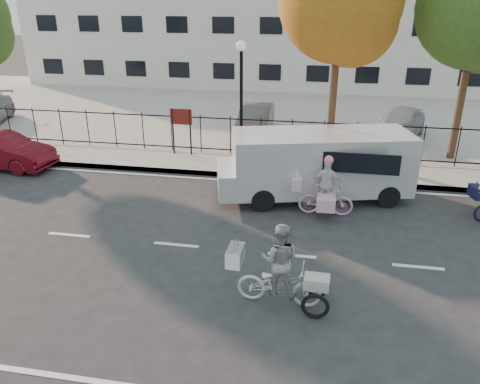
% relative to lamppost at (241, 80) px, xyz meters
% --- Properties ---
extents(ground, '(120.00, 120.00, 0.00)m').
position_rel_lamppost_xyz_m(ground, '(-0.50, -6.80, -3.11)').
color(ground, '#333334').
extents(road_markings, '(60.00, 9.52, 0.01)m').
position_rel_lamppost_xyz_m(road_markings, '(-0.50, -6.80, -3.11)').
color(road_markings, silver).
rests_on(road_markings, ground).
extents(curb, '(60.00, 0.10, 0.15)m').
position_rel_lamppost_xyz_m(curb, '(-0.50, -1.75, -3.04)').
color(curb, '#A8A399').
rests_on(curb, ground).
extents(sidewalk, '(60.00, 2.20, 0.15)m').
position_rel_lamppost_xyz_m(sidewalk, '(-0.50, -0.70, -3.04)').
color(sidewalk, '#A8A399').
rests_on(sidewalk, ground).
extents(parking_lot, '(60.00, 15.60, 0.15)m').
position_rel_lamppost_xyz_m(parking_lot, '(-0.50, 8.20, -3.04)').
color(parking_lot, '#A8A399').
rests_on(parking_lot, ground).
extents(iron_fence, '(58.00, 0.06, 1.50)m').
position_rel_lamppost_xyz_m(iron_fence, '(-0.50, 0.40, -2.21)').
color(iron_fence, black).
rests_on(iron_fence, sidewalk).
extents(building, '(34.00, 10.00, 6.00)m').
position_rel_lamppost_xyz_m(building, '(-0.50, 18.20, -0.11)').
color(building, silver).
rests_on(building, ground).
extents(lamppost, '(0.36, 0.36, 4.33)m').
position_rel_lamppost_xyz_m(lamppost, '(0.00, 0.00, 0.00)').
color(lamppost, black).
rests_on(lamppost, sidewalk).
extents(street_sign, '(0.85, 0.06, 1.80)m').
position_rel_lamppost_xyz_m(street_sign, '(-2.35, 0.00, -1.70)').
color(street_sign, black).
rests_on(street_sign, sidewalk).
extents(zebra_trike, '(2.14, 0.82, 1.84)m').
position_rel_lamppost_xyz_m(zebra_trike, '(2.37, -8.77, -2.40)').
color(zebra_trike, silver).
rests_on(zebra_trike, ground).
extents(unicorn_bike, '(1.79, 1.24, 1.83)m').
position_rel_lamppost_xyz_m(unicorn_bike, '(3.23, -4.27, -2.44)').
color(unicorn_bike, '#E9B2CC').
rests_on(unicorn_bike, ground).
extents(white_van, '(6.31, 3.28, 2.11)m').
position_rel_lamppost_xyz_m(white_van, '(2.94, -3.00, -1.95)').
color(white_van, silver).
rests_on(white_van, ground).
extents(red_sedan, '(4.05, 1.71, 1.30)m').
position_rel_lamppost_xyz_m(red_sedan, '(-8.59, -2.30, -2.46)').
color(red_sedan, '#5C0A14').
rests_on(red_sedan, ground).
extents(lot_car_c, '(1.46, 3.96, 1.30)m').
position_rel_lamppost_xyz_m(lot_car_c, '(0.04, 3.39, -2.31)').
color(lot_car_c, '#45494C').
rests_on(lot_car_c, parking_lot).
extents(lot_car_d, '(2.84, 4.32, 1.37)m').
position_rel_lamppost_xyz_m(lot_car_d, '(6.34, 3.74, -2.28)').
color(lot_car_d, '#9F9FA6').
rests_on(lot_car_d, parking_lot).
extents(tree_mid, '(4.36, 4.36, 7.99)m').
position_rel_lamppost_xyz_m(tree_mid, '(3.47, 0.96, 2.48)').
color(tree_mid, '#442D1D').
rests_on(tree_mid, ground).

